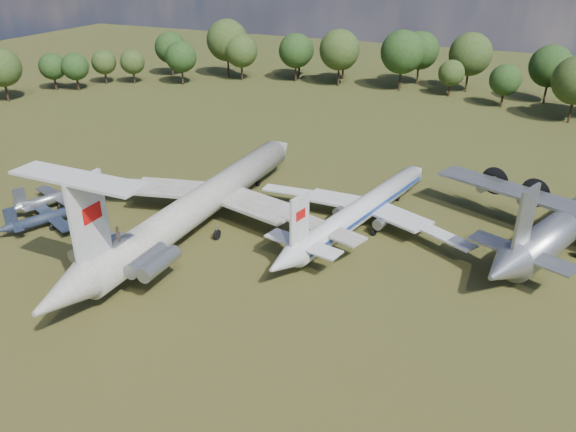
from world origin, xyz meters
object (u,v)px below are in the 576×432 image
at_px(il62_airliner, 203,208).
at_px(an12_transport, 565,229).
at_px(person_on_il62, 118,234).
at_px(tu104_jet, 362,214).
at_px(small_prop_west, 49,219).
at_px(small_prop_northwest, 56,200).

distance_m(il62_airliner, an12_transport, 43.64).
height_order(an12_transport, person_on_il62, person_on_il62).
relative_size(tu104_jet, an12_transport, 1.05).
relative_size(il62_airliner, tu104_jet, 1.41).
height_order(il62_airliner, an12_transport, il62_airliner).
xyz_separation_m(il62_airliner, tu104_jet, (18.32, 8.18, -0.76)).
height_order(an12_transport, small_prop_west, an12_transport).
bearing_deg(person_on_il62, small_prop_west, -5.16).
bearing_deg(person_on_il62, tu104_jet, -111.23).
distance_m(tu104_jet, small_prop_northwest, 41.66).
bearing_deg(il62_airliner, small_prop_west, -155.56).
distance_m(an12_transport, small_prop_northwest, 65.44).
bearing_deg(an12_transport, small_prop_west, -138.86).
distance_m(an12_transport, person_on_il62, 50.65).
distance_m(il62_airliner, small_prop_northwest, 22.05).
xyz_separation_m(tu104_jet, person_on_il62, (-18.41, -23.51, 4.36)).
xyz_separation_m(small_prop_west, person_on_il62, (17.96, -7.25, 5.34)).
relative_size(il62_airliner, an12_transport, 1.47).
xyz_separation_m(il62_airliner, person_on_il62, (-0.09, -15.33, 3.61)).
distance_m(small_prop_west, person_on_il62, 20.09).
height_order(small_prop_west, person_on_il62, person_on_il62).
bearing_deg(an12_transport, tu104_jet, -146.37).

